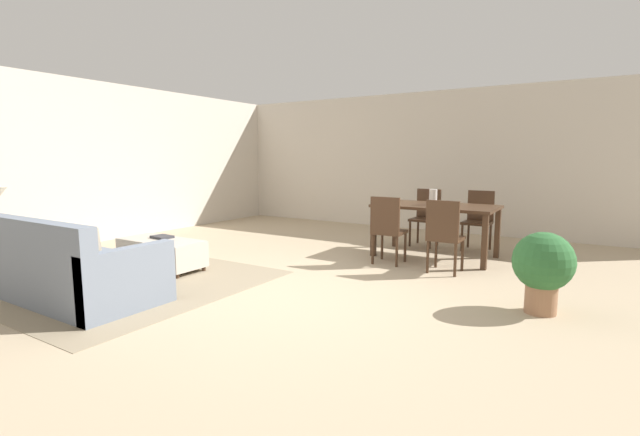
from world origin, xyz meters
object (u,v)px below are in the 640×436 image
(vase_centerpiece, at_px, (433,197))
(book_on_ottoman, at_px, (162,237))
(couch, at_px, (62,269))
(dining_chair_near_right, at_px, (444,232))
(dining_chair_near_left, at_px, (387,226))
(dining_table, at_px, (436,211))
(ottoman_table, at_px, (162,252))
(dining_chair_far_left, at_px, (426,214))
(potted_plant, at_px, (543,266))
(dining_chair_far_right, at_px, (479,217))

(vase_centerpiece, height_order, book_on_ottoman, vase_centerpiece)
(couch, xyz_separation_m, dining_chair_near_right, (3.07, 3.02, 0.23))
(dining_chair_near_left, bearing_deg, dining_chair_near_right, -5.40)
(couch, height_order, dining_chair_near_right, dining_chair_near_right)
(dining_table, bearing_deg, vase_centerpiece, -119.08)
(vase_centerpiece, xyz_separation_m, book_on_ottoman, (-2.80, -2.46, -0.47))
(ottoman_table, bearing_deg, dining_chair_near_right, 28.57)
(dining_chair_far_left, bearing_deg, dining_table, -63.02)
(couch, height_order, ottoman_table, couch)
(ottoman_table, xyz_separation_m, vase_centerpiece, (2.73, 2.53, 0.65))
(ottoman_table, xyz_separation_m, dining_chair_near_left, (2.36, 1.79, 0.30))
(dining_table, distance_m, dining_chair_near_left, 0.90)
(book_on_ottoman, relative_size, potted_plant, 0.34)
(dining_chair_near_left, bearing_deg, dining_table, 63.42)
(dining_chair_far_right, bearing_deg, dining_chair_near_right, -90.54)
(book_on_ottoman, bearing_deg, dining_table, 41.54)
(ottoman_table, bearing_deg, dining_chair_near_left, 37.19)
(dining_chair_near_left, bearing_deg, dining_chair_far_left, 90.21)
(dining_chair_near_right, relative_size, dining_chair_far_left, 1.00)
(couch, distance_m, book_on_ottoman, 1.39)
(couch, height_order, dining_chair_near_left, dining_chair_near_left)
(dining_chair_far_right, bearing_deg, dining_chair_far_left, -174.51)
(couch, height_order, potted_plant, couch)
(dining_table, bearing_deg, ottoman_table, -136.84)
(dining_table, height_order, vase_centerpiece, vase_centerpiece)
(dining_table, distance_m, book_on_ottoman, 3.79)
(dining_chair_far_left, relative_size, book_on_ottoman, 3.54)
(ottoman_table, distance_m, book_on_ottoman, 0.21)
(dining_chair_far_right, height_order, vase_centerpiece, vase_centerpiece)
(couch, xyz_separation_m, ottoman_table, (-0.08, 1.30, -0.06))
(dining_chair_far_right, bearing_deg, couch, -122.93)
(dining_chair_far_right, distance_m, book_on_ottoman, 4.68)
(dining_chair_far_left, relative_size, potted_plant, 1.21)
(book_on_ottoman, bearing_deg, ottoman_table, -45.23)
(dining_table, bearing_deg, dining_chair_far_left, 116.98)
(dining_chair_near_right, xyz_separation_m, dining_chair_far_left, (-0.80, 1.66, 0.00))
(dining_table, xyz_separation_m, dining_chair_far_right, (0.41, 0.87, -0.15))
(dining_chair_near_left, xyz_separation_m, book_on_ottoman, (-2.43, -1.71, -0.12))
(potted_plant, bearing_deg, vase_centerpiece, 132.64)
(couch, distance_m, dining_chair_near_right, 4.31)
(ottoman_table, relative_size, potted_plant, 1.53)
(dining_chair_near_left, relative_size, book_on_ottoman, 3.54)
(dining_chair_far_left, bearing_deg, vase_centerpiece, -65.93)
(couch, bearing_deg, vase_centerpiece, 55.42)
(book_on_ottoman, bearing_deg, dining_chair_near_right, 26.94)
(couch, xyz_separation_m, dining_chair_near_left, (2.28, 3.09, 0.23))
(dining_chair_far_left, bearing_deg, book_on_ottoman, -126.32)
(dining_chair_far_right, bearing_deg, potted_plant, -66.20)
(dining_table, xyz_separation_m, vase_centerpiece, (-0.03, -0.05, 0.20))
(potted_plant, bearing_deg, dining_table, 131.36)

